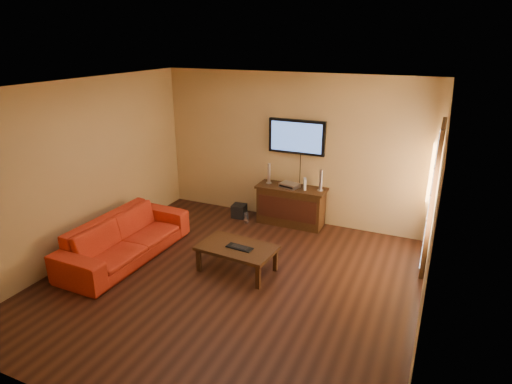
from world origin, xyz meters
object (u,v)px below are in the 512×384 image
Objects in this scene: speaker_left at (269,174)px; av_receiver at (290,185)px; media_console at (291,205)px; television at (297,137)px; coffee_table at (237,249)px; subwoofer at (239,211)px; game_console at (305,184)px; keyboard at (240,247)px; bottle at (246,218)px; speaker_right at (321,181)px; sofa at (125,232)px.

speaker_left reaches higher than av_receiver.
television reaches higher than media_console.
subwoofer is (-0.86, 1.81, -0.23)m from coffee_table.
subwoofer is (-0.97, -0.10, -0.63)m from av_receiver.
keyboard is (-0.34, -1.94, -0.40)m from game_console.
television is 1.75m from bottle.
game_console is at bearing 16.31° from bottle.
game_console reaches higher than bottle.
keyboard is at bearing -92.59° from media_console.
speaker_right reaches higher than subwoofer.
media_console is at bearing 87.41° from keyboard.
av_receiver is (-0.03, -0.21, -0.84)m from television.
coffee_table is (-0.15, -1.92, -0.01)m from media_console.
television reaches higher than bottle.
av_receiver reaches higher than bottle.
speaker_left is at bearing -172.63° from av_receiver.
speaker_left is at bearing 174.93° from media_console.
bottle is at bearing 112.15° from keyboard.
media_console reaches higher than subwoofer.
av_receiver is 1.02m from bottle.
subwoofer is at bearing 161.53° from game_console.
coffee_table is 1.74m from bottle.
sofa is at bearing -156.96° from game_console.
coffee_table is at bearing -81.04° from speaker_left.
speaker_right reaches higher than keyboard.
speaker_right is at bearing 19.31° from av_receiver.
speaker_left is at bearing 179.84° from speaker_right.
speaker_right is at bearing 15.17° from bottle.
subwoofer is 2.08m from keyboard.
game_console is at bearing -1.15° from subwoofer.
coffee_table is at bearing -108.94° from speaker_right.
subwoofer is (-1.01, -0.11, -0.24)m from media_console.
speaker_left is 1.01× the size of speaker_right.
subwoofer is at bearing -174.56° from speaker_right.
speaker_left is at bearing -31.75° from sofa.
sofa is at bearing -169.58° from coffee_table.
speaker_left is (-0.31, 1.96, 0.54)m from coffee_table.
av_receiver is at bearing -160.34° from media_console.
television is at bearing 87.65° from keyboard.
speaker_left is 0.71m from game_console.
speaker_right reaches higher than sofa.
television is at bearing 116.88° from game_console.
coffee_table reaches higher than bottle.
television reaches higher than av_receiver.
av_receiver is at bearing 86.52° from coffee_table.
speaker_right is (0.52, -0.16, -0.71)m from television.
speaker_left is 0.95m from subwoofer.
coffee_table is 2.14m from speaker_right.
game_console is at bearing -169.17° from speaker_right.
coffee_table is at bearing -93.97° from television.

